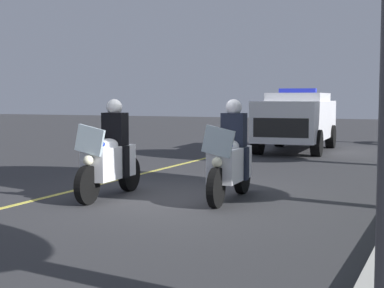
% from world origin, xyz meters
% --- Properties ---
extents(ground_plane, '(80.00, 80.00, 0.00)m').
position_xyz_m(ground_plane, '(0.00, 0.00, 0.00)').
color(ground_plane, '#333335').
extents(lane_stripe_center, '(48.00, 0.12, 0.01)m').
position_xyz_m(lane_stripe_center, '(0.00, -2.13, 0.00)').
color(lane_stripe_center, '#E0D14C').
rests_on(lane_stripe_center, ground).
extents(police_motorcycle_lead_left, '(2.14, 0.60, 1.72)m').
position_xyz_m(police_motorcycle_lead_left, '(0.41, -1.12, 0.70)').
color(police_motorcycle_lead_left, black).
rests_on(police_motorcycle_lead_left, ground).
extents(police_motorcycle_lead_right, '(2.14, 0.60, 1.72)m').
position_xyz_m(police_motorcycle_lead_right, '(-0.18, 0.90, 0.70)').
color(police_motorcycle_lead_right, black).
rests_on(police_motorcycle_lead_right, ground).
extents(police_suv, '(5.00, 2.29, 2.05)m').
position_xyz_m(police_suv, '(-9.68, -0.30, 1.07)').
color(police_suv, silver).
rests_on(police_suv, ground).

